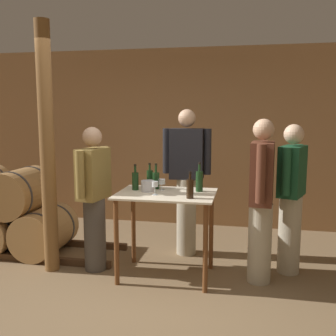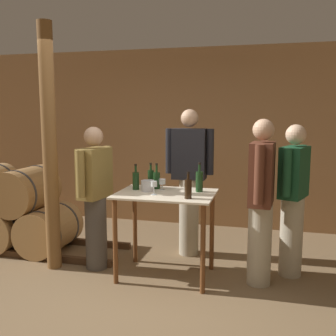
{
  "view_description": "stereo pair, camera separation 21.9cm",
  "coord_description": "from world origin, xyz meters",
  "px_view_note": "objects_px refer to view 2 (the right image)",
  "views": [
    {
      "loc": [
        1.01,
        -3.13,
        1.76
      ],
      "look_at": [
        0.19,
        0.92,
        1.16
      ],
      "focal_mm": 42.0,
      "sensor_mm": 36.0,
      "label": 1
    },
    {
      "loc": [
        1.22,
        -3.08,
        1.76
      ],
      "look_at": [
        0.19,
        0.92,
        1.16
      ],
      "focal_mm": 42.0,
      "sensor_mm": 36.0,
      "label": 2
    }
  ],
  "objects_px": {
    "wine_bottle_right": "(188,188)",
    "wine_glass_near_center": "(162,182)",
    "ice_bucket": "(148,186)",
    "person_host": "(293,197)",
    "wine_bottle_center": "(157,180)",
    "wooden_post": "(50,149)",
    "person_visitor_near_door": "(189,179)",
    "wine_bottle_far_right": "(199,181)",
    "person_visitor_with_scarf": "(261,199)",
    "wine_bottle_far_left": "(136,180)",
    "person_visitor_bearded": "(95,195)",
    "wine_bottle_left": "(151,178)",
    "wine_glass_near_left": "(154,185)"
  },
  "relations": [
    {
      "from": "wine_bottle_center",
      "to": "person_visitor_near_door",
      "type": "height_order",
      "value": "person_visitor_near_door"
    },
    {
      "from": "person_host",
      "to": "wine_bottle_left",
      "type": "bearing_deg",
      "value": -176.03
    },
    {
      "from": "person_host",
      "to": "wine_bottle_right",
      "type": "bearing_deg",
      "value": -150.72
    },
    {
      "from": "wine_bottle_far_right",
      "to": "person_visitor_with_scarf",
      "type": "bearing_deg",
      "value": -8.24
    },
    {
      "from": "wine_bottle_right",
      "to": "wine_glass_near_center",
      "type": "height_order",
      "value": "wine_bottle_right"
    },
    {
      "from": "wine_bottle_center",
      "to": "person_visitor_bearded",
      "type": "height_order",
      "value": "person_visitor_bearded"
    },
    {
      "from": "wooden_post",
      "to": "wine_bottle_right",
      "type": "bearing_deg",
      "value": -4.43
    },
    {
      "from": "wine_bottle_right",
      "to": "person_visitor_near_door",
      "type": "height_order",
      "value": "person_visitor_near_door"
    },
    {
      "from": "wine_glass_near_center",
      "to": "ice_bucket",
      "type": "xyz_separation_m",
      "value": [
        -0.13,
        -0.1,
        -0.03
      ]
    },
    {
      "from": "wine_bottle_far_left",
      "to": "wooden_post",
      "type": "bearing_deg",
      "value": -169.24
    },
    {
      "from": "ice_bucket",
      "to": "person_host",
      "type": "height_order",
      "value": "person_host"
    },
    {
      "from": "wine_glass_near_left",
      "to": "wine_bottle_far_right",
      "type": "bearing_deg",
      "value": 32.22
    },
    {
      "from": "wine_bottle_far_left",
      "to": "wine_bottle_far_right",
      "type": "height_order",
      "value": "wine_bottle_far_right"
    },
    {
      "from": "wine_bottle_right",
      "to": "wine_bottle_center",
      "type": "bearing_deg",
      "value": 137.27
    },
    {
      "from": "wine_glass_near_center",
      "to": "person_visitor_with_scarf",
      "type": "relative_size",
      "value": 0.07
    },
    {
      "from": "wooden_post",
      "to": "wine_glass_near_left",
      "type": "height_order",
      "value": "wooden_post"
    },
    {
      "from": "person_host",
      "to": "person_visitor_bearded",
      "type": "xyz_separation_m",
      "value": [
        -2.11,
        -0.34,
        -0.02
      ]
    },
    {
      "from": "wine_bottle_left",
      "to": "person_visitor_with_scarf",
      "type": "bearing_deg",
      "value": -9.58
    },
    {
      "from": "person_visitor_with_scarf",
      "to": "wine_bottle_right",
      "type": "bearing_deg",
      "value": -159.56
    },
    {
      "from": "wine_bottle_far_left",
      "to": "person_visitor_bearded",
      "type": "bearing_deg",
      "value": -170.85
    },
    {
      "from": "wooden_post",
      "to": "person_visitor_bearded",
      "type": "bearing_deg",
      "value": 12.28
    },
    {
      "from": "person_visitor_bearded",
      "to": "wooden_post",
      "type": "bearing_deg",
      "value": -167.72
    },
    {
      "from": "wine_bottle_center",
      "to": "wine_glass_near_center",
      "type": "relative_size",
      "value": 2.35
    },
    {
      "from": "wine_bottle_center",
      "to": "wine_bottle_right",
      "type": "distance_m",
      "value": 0.59
    },
    {
      "from": "person_host",
      "to": "person_visitor_with_scarf",
      "type": "xyz_separation_m",
      "value": [
        -0.32,
        -0.31,
        0.03
      ]
    },
    {
      "from": "wooden_post",
      "to": "wine_glass_near_center",
      "type": "bearing_deg",
      "value": 10.51
    },
    {
      "from": "wooden_post",
      "to": "wine_glass_near_center",
      "type": "height_order",
      "value": "wooden_post"
    },
    {
      "from": "wine_bottle_far_right",
      "to": "person_visitor_bearded",
      "type": "height_order",
      "value": "person_visitor_bearded"
    },
    {
      "from": "wine_bottle_far_left",
      "to": "person_host",
      "type": "relative_size",
      "value": 0.17
    },
    {
      "from": "wine_bottle_far_right",
      "to": "person_visitor_bearded",
      "type": "xyz_separation_m",
      "value": [
        -1.14,
        -0.13,
        -0.19
      ]
    },
    {
      "from": "wine_glass_near_left",
      "to": "person_visitor_with_scarf",
      "type": "height_order",
      "value": "person_visitor_with_scarf"
    },
    {
      "from": "wine_bottle_far_left",
      "to": "wine_bottle_left",
      "type": "height_order",
      "value": "wine_bottle_far_left"
    },
    {
      "from": "wine_glass_near_center",
      "to": "person_visitor_with_scarf",
      "type": "xyz_separation_m",
      "value": [
        1.05,
        -0.09,
        -0.11
      ]
    },
    {
      "from": "wine_glass_near_left",
      "to": "ice_bucket",
      "type": "xyz_separation_m",
      "value": [
        -0.12,
        0.16,
        -0.05
      ]
    },
    {
      "from": "wine_bottle_right",
      "to": "wine_bottle_far_right",
      "type": "height_order",
      "value": "wine_bottle_far_right"
    },
    {
      "from": "wine_bottle_center",
      "to": "person_host",
      "type": "xyz_separation_m",
      "value": [
        1.45,
        0.17,
        -0.16
      ]
    },
    {
      "from": "wine_bottle_center",
      "to": "wine_bottle_far_right",
      "type": "distance_m",
      "value": 0.49
    },
    {
      "from": "person_host",
      "to": "person_visitor_with_scarf",
      "type": "relative_size",
      "value": 0.96
    },
    {
      "from": "ice_bucket",
      "to": "person_visitor_bearded",
      "type": "relative_size",
      "value": 0.09
    },
    {
      "from": "wine_glass_near_left",
      "to": "person_host",
      "type": "bearing_deg",
      "value": 19.24
    },
    {
      "from": "wine_glass_near_center",
      "to": "person_visitor_with_scarf",
      "type": "distance_m",
      "value": 1.06
    },
    {
      "from": "wine_bottle_far_right",
      "to": "person_visitor_with_scarf",
      "type": "distance_m",
      "value": 0.66
    },
    {
      "from": "wine_bottle_right",
      "to": "person_visitor_near_door",
      "type": "distance_m",
      "value": 0.94
    },
    {
      "from": "wine_glass_near_left",
      "to": "person_visitor_with_scarf",
      "type": "bearing_deg",
      "value": 9.22
    },
    {
      "from": "wine_bottle_center",
      "to": "person_visitor_with_scarf",
      "type": "height_order",
      "value": "person_visitor_with_scarf"
    },
    {
      "from": "person_visitor_bearded",
      "to": "wine_bottle_center",
      "type": "bearing_deg",
      "value": 15.15
    },
    {
      "from": "person_visitor_with_scarf",
      "to": "person_visitor_bearded",
      "type": "bearing_deg",
      "value": -178.95
    },
    {
      "from": "ice_bucket",
      "to": "person_host",
      "type": "xyz_separation_m",
      "value": [
        1.51,
        0.32,
        -0.11
      ]
    },
    {
      "from": "wine_bottle_left",
      "to": "wine_bottle_right",
      "type": "distance_m",
      "value": 0.7
    },
    {
      "from": "wine_bottle_far_left",
      "to": "ice_bucket",
      "type": "distance_m",
      "value": 0.17
    }
  ]
}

